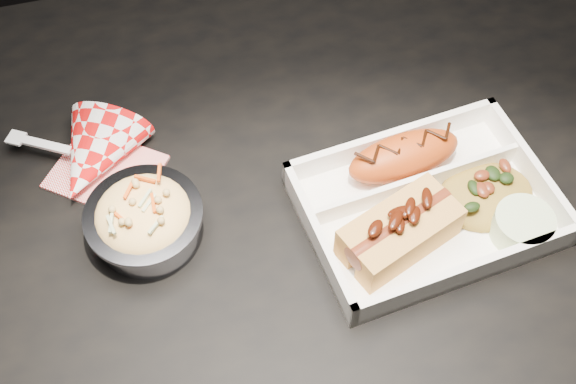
# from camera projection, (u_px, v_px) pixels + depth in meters

# --- Properties ---
(dining_table) EXTENTS (1.20, 0.80, 0.75)m
(dining_table) POSITION_uv_depth(u_px,v_px,m) (279.00, 255.00, 0.83)
(dining_table) COLOR black
(dining_table) RESTS_ON ground
(food_tray) EXTENTS (0.27, 0.21, 0.04)m
(food_tray) POSITION_uv_depth(u_px,v_px,m) (425.00, 207.00, 0.75)
(food_tray) COLOR white
(food_tray) RESTS_ON dining_table
(fried_pastry) EXTENTS (0.13, 0.06, 0.05)m
(fried_pastry) POSITION_uv_depth(u_px,v_px,m) (404.00, 156.00, 0.76)
(fried_pastry) COLOR #C44813
(fried_pastry) RESTS_ON food_tray
(hotdog) EXTENTS (0.13, 0.10, 0.06)m
(hotdog) POSITION_uv_depth(u_px,v_px,m) (400.00, 230.00, 0.71)
(hotdog) COLOR gold
(hotdog) RESTS_ON food_tray
(fried_rice_mound) EXTENTS (0.11, 0.09, 0.03)m
(fried_rice_mound) POSITION_uv_depth(u_px,v_px,m) (488.00, 190.00, 0.74)
(fried_rice_mound) COLOR #A68230
(fried_rice_mound) RESTS_ON food_tray
(cupcake_liner) EXTENTS (0.06, 0.06, 0.03)m
(cupcake_liner) POSITION_uv_depth(u_px,v_px,m) (522.00, 226.00, 0.72)
(cupcake_liner) COLOR beige
(cupcake_liner) RESTS_ON food_tray
(foil_coleslaw_cup) EXTENTS (0.12, 0.12, 0.07)m
(foil_coleslaw_cup) POSITION_uv_depth(u_px,v_px,m) (144.00, 219.00, 0.72)
(foil_coleslaw_cup) COLOR silver
(foil_coleslaw_cup) RESTS_ON dining_table
(napkin_fork) EXTENTS (0.17, 0.15, 0.10)m
(napkin_fork) POSITION_uv_depth(u_px,v_px,m) (93.00, 158.00, 0.78)
(napkin_fork) COLOR red
(napkin_fork) RESTS_ON dining_table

